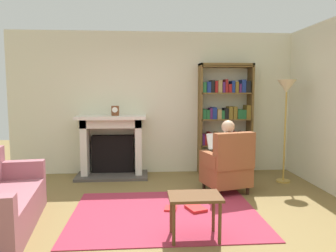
{
  "coord_description": "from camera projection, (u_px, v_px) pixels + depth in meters",
  "views": [
    {
      "loc": [
        -0.27,
        -3.72,
        1.59
      ],
      "look_at": [
        0.1,
        1.2,
        1.05
      ],
      "focal_mm": 34.55,
      "sensor_mm": 36.0,
      "label": 1
    }
  ],
  "objects": [
    {
      "name": "scattered_books",
      "position": [
        189.0,
        208.0,
        4.3
      ],
      "size": [
        0.57,
        0.33,
        0.04
      ],
      "color": "red",
      "rests_on": "area_rug"
    },
    {
      "name": "seated_reader",
      "position": [
        224.0,
        152.0,
        5.1
      ],
      "size": [
        0.46,
        0.59,
        1.14
      ],
      "rotation": [
        0.0,
        0.0,
        3.42
      ],
      "color": "silver",
      "rests_on": "ground"
    },
    {
      "name": "armchair_reading",
      "position": [
        228.0,
        166.0,
        5.01
      ],
      "size": [
        0.79,
        0.77,
        0.97
      ],
      "rotation": [
        0.0,
        0.0,
        3.42
      ],
      "color": "#331E14",
      "rests_on": "ground"
    },
    {
      "name": "side_wall_right",
      "position": [
        327.0,
        106.0,
        5.17
      ],
      "size": [
        0.1,
        5.2,
        2.7
      ],
      "primitive_type": "cube",
      "color": "beige",
      "rests_on": "ground"
    },
    {
      "name": "side_table",
      "position": [
        195.0,
        202.0,
        3.43
      ],
      "size": [
        0.56,
        0.39,
        0.49
      ],
      "color": "brown",
      "rests_on": "ground"
    },
    {
      "name": "floor_lamp",
      "position": [
        286.0,
        96.0,
        5.5
      ],
      "size": [
        0.32,
        0.32,
        1.78
      ],
      "color": "#B7933F",
      "rests_on": "ground"
    },
    {
      "name": "ground",
      "position": [
        167.0,
        224.0,
        3.88
      ],
      "size": [
        14.0,
        14.0,
        0.0
      ],
      "primitive_type": "plane",
      "color": "olive"
    },
    {
      "name": "back_wall",
      "position": [
        158.0,
        103.0,
        6.26
      ],
      "size": [
        5.6,
        0.1,
        2.7
      ],
      "primitive_type": "cube",
      "color": "beige",
      "rests_on": "ground"
    },
    {
      "name": "fireplace",
      "position": [
        112.0,
        144.0,
        6.02
      ],
      "size": [
        1.3,
        0.64,
        1.14
      ],
      "color": "#4C4742",
      "rests_on": "ground"
    },
    {
      "name": "mantel_clock",
      "position": [
        115.0,
        111.0,
        5.86
      ],
      "size": [
        0.14,
        0.14,
        0.18
      ],
      "color": "brown",
      "rests_on": "fireplace"
    },
    {
      "name": "area_rug",
      "position": [
        165.0,
        214.0,
        4.17
      ],
      "size": [
        2.4,
        1.8,
        0.01
      ],
      "primitive_type": "cube",
      "color": "#A32E44",
      "rests_on": "ground"
    },
    {
      "name": "bookshelf",
      "position": [
        225.0,
        120.0,
        6.17
      ],
      "size": [
        1.01,
        0.32,
        2.1
      ],
      "color": "brown",
      "rests_on": "ground"
    }
  ]
}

